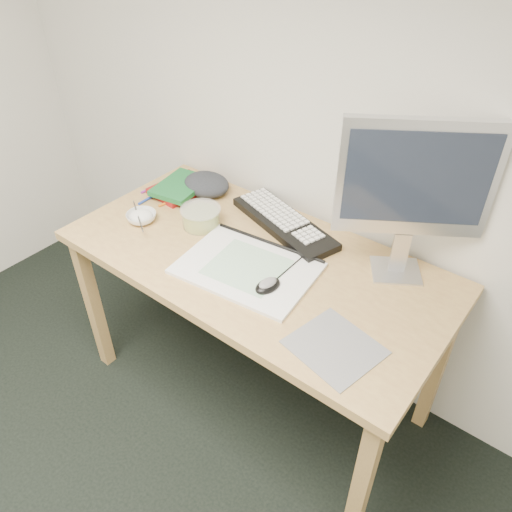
{
  "coord_description": "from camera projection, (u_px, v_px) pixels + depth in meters",
  "views": [
    {
      "loc": [
        0.74,
        0.33,
        1.85
      ],
      "look_at": [
        -0.07,
        1.36,
        0.83
      ],
      "focal_mm": 35.0,
      "sensor_mm": 36.0,
      "label": 1
    }
  ],
  "objects": [
    {
      "name": "desk",
      "position": [
        255.0,
        275.0,
        1.83
      ],
      "size": [
        1.4,
        0.7,
        0.75
      ],
      "color": "tan",
      "rests_on": "ground"
    },
    {
      "name": "mousepad",
      "position": [
        335.0,
        347.0,
        1.44
      ],
      "size": [
        0.28,
        0.26,
        0.0
      ],
      "primitive_type": "cube",
      "rotation": [
        0.0,
        0.0,
        -0.21
      ],
      "color": "slate",
      "rests_on": "desk"
    },
    {
      "name": "sketchpad",
      "position": [
        247.0,
        268.0,
        1.72
      ],
      "size": [
        0.49,
        0.38,
        0.01
      ],
      "primitive_type": "cube",
      "rotation": [
        0.0,
        0.0,
        0.11
      ],
      "color": "white",
      "rests_on": "desk"
    },
    {
      "name": "keyboard",
      "position": [
        284.0,
        223.0,
        1.92
      ],
      "size": [
        0.51,
        0.3,
        0.03
      ],
      "primitive_type": "cube",
      "rotation": [
        0.0,
        0.0,
        -0.3
      ],
      "color": "black",
      "rests_on": "desk"
    },
    {
      "name": "monitor",
      "position": [
        415.0,
        184.0,
        1.5
      ],
      "size": [
        0.41,
        0.28,
        0.55
      ],
      "rotation": [
        0.0,
        0.0,
        0.57
      ],
      "color": "silver",
      "rests_on": "desk"
    },
    {
      "name": "mouse",
      "position": [
        268.0,
        283.0,
        1.62
      ],
      "size": [
        0.07,
        0.11,
        0.03
      ],
      "primitive_type": "ellipsoid",
      "rotation": [
        0.0,
        0.0,
        -0.15
      ],
      "color": "black",
      "rests_on": "sketchpad"
    },
    {
      "name": "rice_bowl",
      "position": [
        142.0,
        217.0,
        1.95
      ],
      "size": [
        0.12,
        0.12,
        0.04
      ],
      "primitive_type": "imported",
      "rotation": [
        0.0,
        0.0,
        -0.02
      ],
      "color": "silver",
      "rests_on": "desk"
    },
    {
      "name": "chopsticks",
      "position": [
        138.0,
        216.0,
        1.92
      ],
      "size": [
        0.2,
        0.13,
        0.02
      ],
      "primitive_type": "cylinder",
      "rotation": [
        0.0,
        1.57,
        -0.56
      ],
      "color": "#B6B7B9",
      "rests_on": "rice_bowl"
    },
    {
      "name": "fruit_tub",
      "position": [
        201.0,
        217.0,
        1.91
      ],
      "size": [
        0.2,
        0.2,
        0.08
      ],
      "primitive_type": "cylinder",
      "rotation": [
        0.0,
        0.0,
        -0.33
      ],
      "color": "#E9BE52",
      "rests_on": "desk"
    },
    {
      "name": "book_red",
      "position": [
        181.0,
        188.0,
        2.14
      ],
      "size": [
        0.2,
        0.26,
        0.02
      ],
      "primitive_type": "cube",
      "rotation": [
        0.0,
        0.0,
        -0.1
      ],
      "color": "maroon",
      "rests_on": "desk"
    },
    {
      "name": "book_green",
      "position": [
        181.0,
        186.0,
        2.11
      ],
      "size": [
        0.21,
        0.26,
        0.02
      ],
      "primitive_type": "cube",
      "rotation": [
        0.0,
        0.0,
        0.17
      ],
      "color": "#18632E",
      "rests_on": "book_red"
    },
    {
      "name": "cloth_lump",
      "position": [
        206.0,
        184.0,
        2.12
      ],
      "size": [
        0.2,
        0.17,
        0.07
      ],
      "primitive_type": "ellipsoid",
      "rotation": [
        0.0,
        0.0,
        -0.19
      ],
      "color": "#2A2C33",
      "rests_on": "desk"
    },
    {
      "name": "pencil_pink",
      "position": [
        265.0,
        253.0,
        1.8
      ],
      "size": [
        0.16,
        0.01,
        0.01
      ],
      "primitive_type": "cylinder",
      "rotation": [
        0.0,
        1.57,
        0.02
      ],
      "color": "pink",
      "rests_on": "desk"
    },
    {
      "name": "pencil_tan",
      "position": [
        253.0,
        248.0,
        1.82
      ],
      "size": [
        0.15,
        0.09,
        0.01
      ],
      "primitive_type": "cylinder",
      "rotation": [
        0.0,
        1.57,
        -0.55
      ],
      "color": "tan",
      "rests_on": "desk"
    },
    {
      "name": "pencil_black",
      "position": [
        281.0,
        247.0,
        1.82
      ],
      "size": [
        0.19,
        0.04,
        0.01
      ],
      "primitive_type": "cylinder",
      "rotation": [
        0.0,
        1.57,
        0.18
      ],
      "color": "black",
      "rests_on": "desk"
    },
    {
      "name": "marker_blue",
      "position": [
        149.0,
        198.0,
        2.09
      ],
      "size": [
        0.01,
        0.12,
        0.01
      ],
      "primitive_type": "cylinder",
      "rotation": [
        0.0,
        1.57,
        1.58
      ],
      "color": "#203EB0",
      "rests_on": "desk"
    },
    {
      "name": "marker_orange",
      "position": [
        171.0,
        201.0,
        2.07
      ],
      "size": [
        0.04,
        0.12,
        0.01
      ],
      "primitive_type": "cylinder",
      "rotation": [
        0.0,
        1.57,
        1.35
      ],
      "color": "orange",
      "rests_on": "desk"
    },
    {
      "name": "marker_purple",
      "position": [
        152.0,
        188.0,
        2.16
      ],
      "size": [
        0.02,
        0.12,
        0.01
      ],
      "primitive_type": "cylinder",
      "rotation": [
        0.0,
        1.57,
        1.48
      ],
      "color": "purple",
      "rests_on": "desk"
    }
  ]
}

